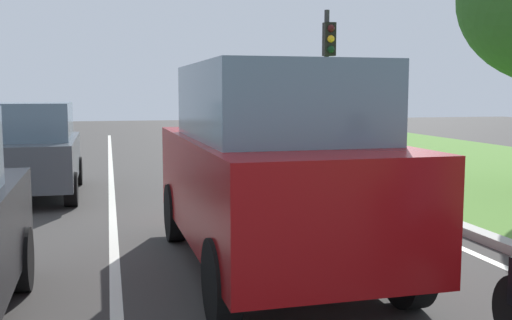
% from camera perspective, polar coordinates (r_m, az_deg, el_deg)
% --- Properties ---
extents(ground_plane, '(60.00, 60.00, 0.00)m').
position_cam_1_polar(ground_plane, '(12.31, -10.25, -2.88)').
color(ground_plane, '#383533').
extents(lane_line_center, '(0.12, 32.00, 0.01)m').
position_cam_1_polar(lane_line_center, '(12.28, -13.52, -2.96)').
color(lane_line_center, silver).
rests_on(lane_line_center, ground).
extents(lane_line_right_edge, '(0.12, 32.00, 0.01)m').
position_cam_1_polar(lane_line_right_edge, '(13.02, 5.77, -2.28)').
color(lane_line_right_edge, silver).
rests_on(lane_line_right_edge, ground).
extents(curb_right, '(0.24, 48.00, 0.12)m').
position_cam_1_polar(curb_right, '(13.19, 7.82, -1.95)').
color(curb_right, '#9E9B93').
rests_on(curb_right, ground).
extents(car_suv_ahead, '(2.04, 4.54, 2.28)m').
position_cam_1_polar(car_suv_ahead, '(6.65, 1.44, -0.56)').
color(car_suv_ahead, maroon).
rests_on(car_suv_ahead, ground).
extents(car_hatchback_far, '(1.76, 3.72, 1.78)m').
position_cam_1_polar(car_hatchback_far, '(12.09, -20.53, 0.85)').
color(car_hatchback_far, '#474C51').
rests_on(car_hatchback_far, ground).
extents(traffic_light_near_right, '(0.32, 0.50, 4.22)m').
position_cam_1_polar(traffic_light_near_right, '(16.89, 6.83, 9.21)').
color(traffic_light_near_right, '#2D2D2D').
rests_on(traffic_light_near_right, ground).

